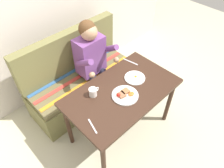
{
  "coord_description": "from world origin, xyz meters",
  "views": [
    {
      "loc": [
        -1.1,
        -0.99,
        2.33
      ],
      "look_at": [
        0.0,
        0.15,
        0.72
      ],
      "focal_mm": 33.9,
      "sensor_mm": 36.0,
      "label": 1
    }
  ],
  "objects_px": {
    "table": "(122,96)",
    "plate_breakfast": "(125,95)",
    "fork": "(93,126)",
    "knife": "(130,62)",
    "person": "(94,59)",
    "couch": "(80,81)",
    "plate_eggs": "(135,78)",
    "coffee_mug": "(93,92)"
  },
  "relations": [
    {
      "from": "table",
      "to": "plate_breakfast",
      "type": "relative_size",
      "value": 4.45
    },
    {
      "from": "fork",
      "to": "knife",
      "type": "distance_m",
      "value": 0.98
    },
    {
      "from": "person",
      "to": "fork",
      "type": "height_order",
      "value": "person"
    },
    {
      "from": "couch",
      "to": "plate_eggs",
      "type": "distance_m",
      "value": 0.87
    },
    {
      "from": "couch",
      "to": "knife",
      "type": "distance_m",
      "value": 0.77
    },
    {
      "from": "fork",
      "to": "table",
      "type": "bearing_deg",
      "value": 27.91
    },
    {
      "from": "table",
      "to": "person",
      "type": "distance_m",
      "value": 0.61
    },
    {
      "from": "couch",
      "to": "fork",
      "type": "bearing_deg",
      "value": -119.51
    },
    {
      "from": "table",
      "to": "person",
      "type": "height_order",
      "value": "person"
    },
    {
      "from": "couch",
      "to": "knife",
      "type": "relative_size",
      "value": 7.2
    },
    {
      "from": "table",
      "to": "couch",
      "type": "relative_size",
      "value": 0.83
    },
    {
      "from": "knife",
      "to": "plate_breakfast",
      "type": "bearing_deg",
      "value": -154.2
    },
    {
      "from": "person",
      "to": "plate_breakfast",
      "type": "xyz_separation_m",
      "value": [
        -0.15,
        -0.66,
        0.0
      ]
    },
    {
      "from": "person",
      "to": "plate_eggs",
      "type": "xyz_separation_m",
      "value": [
        0.11,
        -0.56,
        -0.0
      ]
    },
    {
      "from": "person",
      "to": "coffee_mug",
      "type": "relative_size",
      "value": 10.27
    },
    {
      "from": "table",
      "to": "couch",
      "type": "distance_m",
      "value": 0.83
    },
    {
      "from": "table",
      "to": "fork",
      "type": "bearing_deg",
      "value": -166.81
    },
    {
      "from": "table",
      "to": "plate_breakfast",
      "type": "height_order",
      "value": "plate_breakfast"
    },
    {
      "from": "coffee_mug",
      "to": "fork",
      "type": "relative_size",
      "value": 0.69
    },
    {
      "from": "couch",
      "to": "person",
      "type": "relative_size",
      "value": 1.19
    },
    {
      "from": "person",
      "to": "knife",
      "type": "distance_m",
      "value": 0.44
    },
    {
      "from": "plate_breakfast",
      "to": "knife",
      "type": "height_order",
      "value": "plate_breakfast"
    },
    {
      "from": "plate_breakfast",
      "to": "coffee_mug",
      "type": "height_order",
      "value": "coffee_mug"
    },
    {
      "from": "plate_eggs",
      "to": "person",
      "type": "bearing_deg",
      "value": 101.14
    },
    {
      "from": "table",
      "to": "plate_eggs",
      "type": "distance_m",
      "value": 0.25
    },
    {
      "from": "table",
      "to": "couch",
      "type": "xyz_separation_m",
      "value": [
        0.0,
        0.76,
        -0.32
      ]
    },
    {
      "from": "couch",
      "to": "knife",
      "type": "height_order",
      "value": "couch"
    },
    {
      "from": "fork",
      "to": "plate_breakfast",
      "type": "bearing_deg",
      "value": 20.81
    },
    {
      "from": "plate_breakfast",
      "to": "fork",
      "type": "xyz_separation_m",
      "value": [
        -0.47,
        -0.05,
        -0.01
      ]
    },
    {
      "from": "plate_eggs",
      "to": "knife",
      "type": "relative_size",
      "value": 1.13
    },
    {
      "from": "fork",
      "to": "knife",
      "type": "height_order",
      "value": "same"
    },
    {
      "from": "plate_breakfast",
      "to": "plate_eggs",
      "type": "xyz_separation_m",
      "value": [
        0.26,
        0.1,
        -0.0
      ]
    },
    {
      "from": "plate_breakfast",
      "to": "coffee_mug",
      "type": "bearing_deg",
      "value": 134.09
    },
    {
      "from": "person",
      "to": "knife",
      "type": "height_order",
      "value": "person"
    },
    {
      "from": "couch",
      "to": "plate_eggs",
      "type": "bearing_deg",
      "value": -72.36
    },
    {
      "from": "plate_eggs",
      "to": "knife",
      "type": "height_order",
      "value": "plate_eggs"
    },
    {
      "from": "coffee_mug",
      "to": "couch",
      "type": "bearing_deg",
      "value": 67.35
    },
    {
      "from": "couch",
      "to": "plate_breakfast",
      "type": "bearing_deg",
      "value": -92.04
    },
    {
      "from": "person",
      "to": "coffee_mug",
      "type": "distance_m",
      "value": 0.57
    },
    {
      "from": "coffee_mug",
      "to": "knife",
      "type": "bearing_deg",
      "value": 8.16
    },
    {
      "from": "couch",
      "to": "person",
      "type": "bearing_deg",
      "value": -54.86
    },
    {
      "from": "coffee_mug",
      "to": "fork",
      "type": "bearing_deg",
      "value": -131.58
    }
  ]
}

